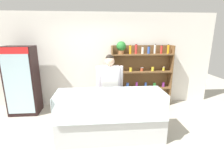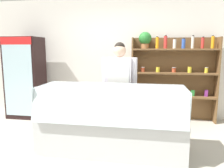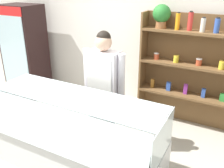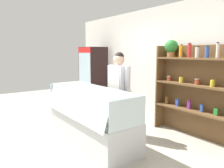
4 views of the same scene
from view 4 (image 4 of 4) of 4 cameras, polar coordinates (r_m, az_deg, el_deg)
ground_plane at (r=4.37m, az=-6.45°, el=-14.03°), size 12.00×12.00×0.00m
back_wall at (r=5.31m, az=12.13°, el=4.79°), size 6.80×0.10×2.70m
drinks_fridge at (r=6.62m, az=-4.97°, el=1.74°), size 0.75×0.59×1.81m
shelving_unit at (r=4.48m, az=20.78°, el=0.27°), size 1.78×0.29×1.91m
deli_display_case at (r=4.16m, az=-5.73°, el=-10.61°), size 2.16×0.79×1.01m
shop_clerk at (r=4.31m, az=1.74°, el=-0.68°), size 0.61×0.25×1.66m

